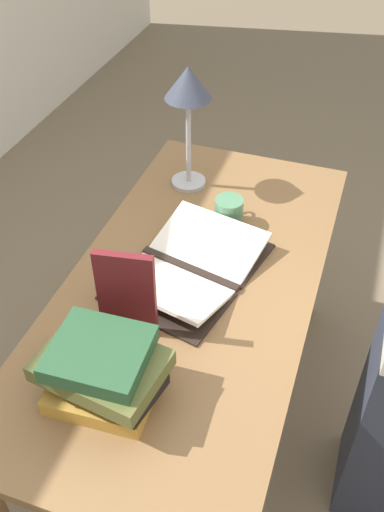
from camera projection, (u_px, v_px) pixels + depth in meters
The scene contains 7 objects.
ground_plane at pixel (192, 420), 2.23m from camera, with size 12.00×12.00×0.00m, color #70604C.
reading_desk at pixel (192, 303), 1.80m from camera, with size 1.52×0.74×0.76m.
open_book at pixel (190, 267), 1.75m from camera, with size 0.56×0.45×0.07m.
book_stack_tall at pixel (102, 371), 1.37m from camera, with size 0.25×0.32×0.17m.
book_standing_upright at pixel (126, 295), 1.49m from camera, with size 0.05×0.16×0.28m.
reading_lamp at pixel (188, 94), 1.88m from camera, with size 0.16×0.16×0.45m.
coffee_mug at pixel (229, 211), 1.91m from camera, with size 0.13×0.10×0.10m.
Camera 1 is at (-1.18, -0.40, 1.96)m, focal length 40.00 mm.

